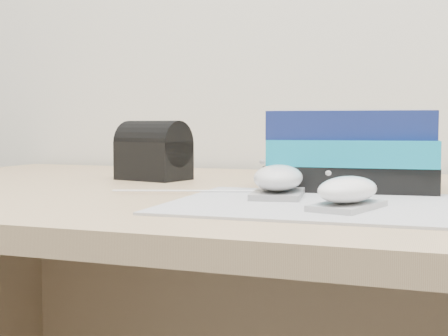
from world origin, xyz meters
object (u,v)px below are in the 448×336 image
(mouse_front, at_px, (348,192))
(book_stack, at_px, (352,151))
(mouse_rear, at_px, (278,181))
(pouch, at_px, (154,151))

(mouse_front, distance_m, book_stack, 0.25)
(mouse_rear, relative_size, mouse_front, 1.10)
(mouse_rear, distance_m, mouse_front, 0.14)
(mouse_rear, height_order, pouch, pouch)
(book_stack, distance_m, pouch, 0.36)
(mouse_front, distance_m, pouch, 0.48)
(mouse_rear, distance_m, pouch, 0.35)
(mouse_rear, xyz_separation_m, mouse_front, (0.10, -0.09, -0.00))
(mouse_front, relative_size, pouch, 0.85)
(mouse_rear, relative_size, pouch, 0.93)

